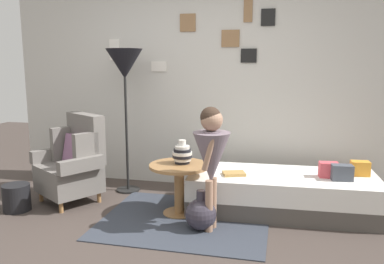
# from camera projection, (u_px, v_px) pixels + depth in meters

# --- Properties ---
(ground_plane) EXTENTS (12.00, 12.00, 0.00)m
(ground_plane) POSITION_uv_depth(u_px,v_px,m) (148.00, 254.00, 3.18)
(ground_plane) COLOR #423833
(gallery_wall) EXTENTS (4.80, 0.12, 2.60)m
(gallery_wall) POSITION_uv_depth(u_px,v_px,m) (199.00, 82.00, 4.82)
(gallery_wall) COLOR beige
(gallery_wall) RESTS_ON ground
(rug) EXTENTS (1.62, 1.33, 0.01)m
(rug) POSITION_uv_depth(u_px,v_px,m) (185.00, 220.00, 3.86)
(rug) COLOR #333842
(rug) RESTS_ON ground
(armchair) EXTENTS (0.90, 0.84, 0.97)m
(armchair) POSITION_uv_depth(u_px,v_px,m) (74.00, 162.00, 4.35)
(armchair) COLOR #9E7042
(armchair) RESTS_ON ground
(daybed) EXTENTS (1.93, 0.87, 0.40)m
(daybed) POSITION_uv_depth(u_px,v_px,m) (282.00, 193.00, 4.05)
(daybed) COLOR #4C4742
(daybed) RESTS_ON ground
(pillow_head) EXTENTS (0.19, 0.13, 0.15)m
(pillow_head) POSITION_uv_depth(u_px,v_px,m) (360.00, 168.00, 3.97)
(pillow_head) COLOR orange
(pillow_head) RESTS_ON daybed
(pillow_mid) EXTENTS (0.21, 0.14, 0.15)m
(pillow_mid) POSITION_uv_depth(u_px,v_px,m) (342.00, 173.00, 3.81)
(pillow_mid) COLOR #474C56
(pillow_mid) RESTS_ON daybed
(pillow_back) EXTENTS (0.19, 0.13, 0.15)m
(pillow_back) POSITION_uv_depth(u_px,v_px,m) (329.00, 170.00, 3.91)
(pillow_back) COLOR #D64C56
(pillow_back) RESTS_ON daybed
(side_table) EXTENTS (0.60, 0.60, 0.52)m
(side_table) POSITION_uv_depth(u_px,v_px,m) (179.00, 178.00, 3.96)
(side_table) COLOR #9E7042
(side_table) RESTS_ON ground
(vase_striped) EXTENTS (0.20, 0.20, 0.24)m
(vase_striped) POSITION_uv_depth(u_px,v_px,m) (182.00, 154.00, 3.95)
(vase_striped) COLOR black
(vase_striped) RESTS_ON side_table
(floor_lamp) EXTENTS (0.42, 0.42, 1.69)m
(floor_lamp) POSITION_uv_depth(u_px,v_px,m) (125.00, 68.00, 4.50)
(floor_lamp) COLOR black
(floor_lamp) RESTS_ON ground
(person_child) EXTENTS (0.34, 0.34, 1.15)m
(person_child) POSITION_uv_depth(u_px,v_px,m) (211.00, 153.00, 3.50)
(person_child) COLOR #A37A60
(person_child) RESTS_ON ground
(book_on_daybed) EXTENTS (0.26, 0.22, 0.03)m
(book_on_daybed) POSITION_uv_depth(u_px,v_px,m) (234.00, 174.00, 4.00)
(book_on_daybed) COLOR tan
(book_on_daybed) RESTS_ON daybed
(demijohn_near) EXTENTS (0.29, 0.29, 0.38)m
(demijohn_near) POSITION_uv_depth(u_px,v_px,m) (201.00, 214.00, 3.62)
(demijohn_near) COLOR #332D38
(demijohn_near) RESTS_ON ground
(magazine_basket) EXTENTS (0.28, 0.28, 0.28)m
(magazine_basket) POSITION_uv_depth(u_px,v_px,m) (17.00, 197.00, 4.10)
(magazine_basket) COLOR black
(magazine_basket) RESTS_ON ground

